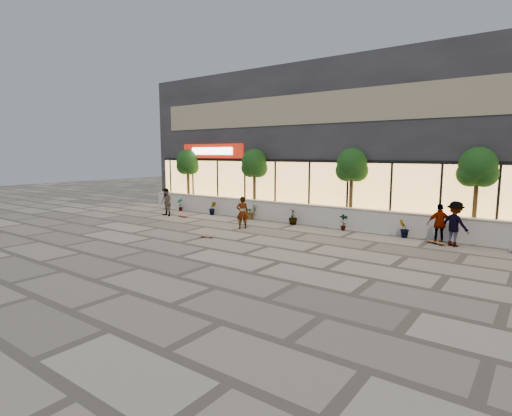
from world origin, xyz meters
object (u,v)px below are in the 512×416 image
Objects in this scene: skateboard_center at (207,236)px; skateboard_left at (183,216)px; tree_east at (478,169)px; tree_mideast at (352,167)px; skater_center at (242,213)px; skater_right_near at (440,224)px; tree_midwest at (254,165)px; skater_right_far at (455,224)px; skater_left at (166,202)px; tree_west at (188,164)px; skateboard_right_near at (436,242)px.

skateboard_center is 6.03m from skateboard_left.
tree_east is 5.31× the size of skateboard_center.
skater_center is (-4.00, -3.72, -2.20)m from tree_mideast.
skater_right_near is 13.53m from skateboard_left.
skateboard_center is at bearing -71.88° from tree_midwest.
skateboard_center is (-9.00, -4.63, -0.82)m from skater_right_far.
skater_left is 1.00× the size of skater_right_near.
skater_center reaches higher than skateboard_left.
tree_midwest reaches higher than skateboard_center.
skateboard_left is at bearing -20.97° from skater_right_near.
tree_mideast is (11.50, 0.00, 0.00)m from tree_west.
skater_center is 8.75m from skater_right_near.
skateboard_right_near is at bearing -6.26° from tree_west.
skater_right_far is 1.03m from skateboard_right_near.
tree_west reaches higher than skater_right_far.
tree_midwest is 5.31× the size of skateboard_center.
tree_east is at bearing -76.95° from skater_right_far.
tree_east reaches higher than skateboard_right_near.
tree_west is 4.16m from skater_left.
skater_right_far is at bearing 15.46° from skateboard_center.
skateboard_center is at bearing 54.47° from skater_right_far.
tree_mideast is 4.53× the size of skateboard_right_near.
tree_west is 16.23m from skater_right_near.
skater_left is at bearing -168.25° from tree_east.
skater_center is 9.29m from skater_right_far.
tree_mideast is 1.00× the size of tree_east.
skater_left is at bearing -154.37° from skateboard_left.
skater_left is at bearing -162.15° from tree_mideast.
tree_west is at bearing -68.76° from skater_center.
tree_midwest and tree_mideast have the same top height.
tree_midwest reaches higher than skateboard_left.
tree_east is at bearing 22.08° from skateboard_center.
skater_right_far is (5.07, -1.69, -2.09)m from tree_mideast.
tree_west is 1.00× the size of tree_mideast.
skater_right_near is at bearing 17.44° from skateboard_center.
tree_west is 4.88m from skateboard_left.
tree_midwest is 2.39× the size of skater_left.
skater_left is 2.23× the size of skateboard_center.
skater_left is 14.62m from skater_right_near.
skater_center is at bearing 3.94° from skater_left.
tree_mideast is at bearing 0.00° from tree_midwest.
skater_center is at bearing -139.20° from skateboard_right_near.
tree_mideast reaches higher than skateboard_right_near.
skater_center is at bearing -158.63° from tree_east.
tree_east is at bearing 0.00° from tree_midwest.
skater_left reaches higher than skateboard_right_near.
skateboard_left is (-4.95, 0.75, -0.71)m from skater_center.
skater_right_near is (-1.00, -1.61, -2.17)m from tree_east.
skater_right_near is 0.58m from skater_right_far.
tree_mideast is at bearing 46.38° from skateboard_center.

